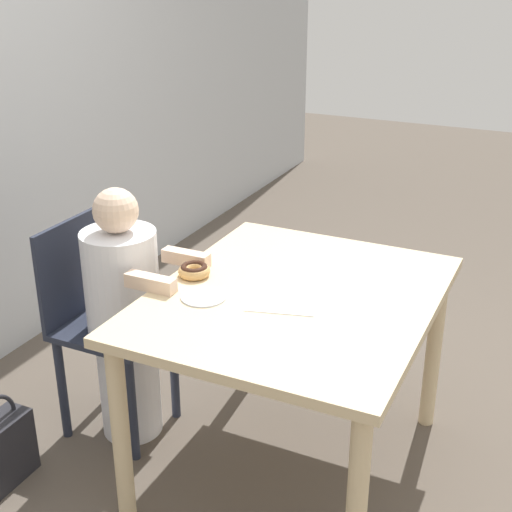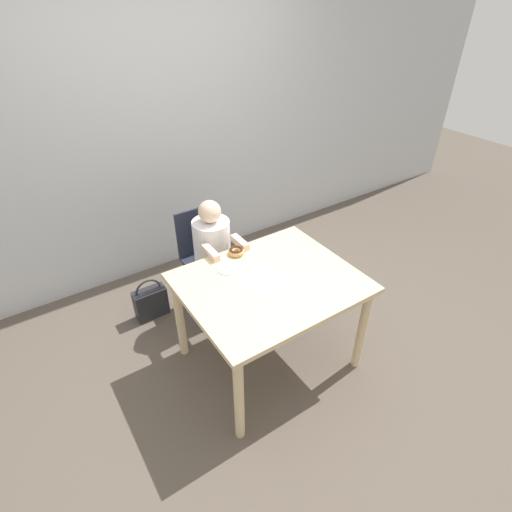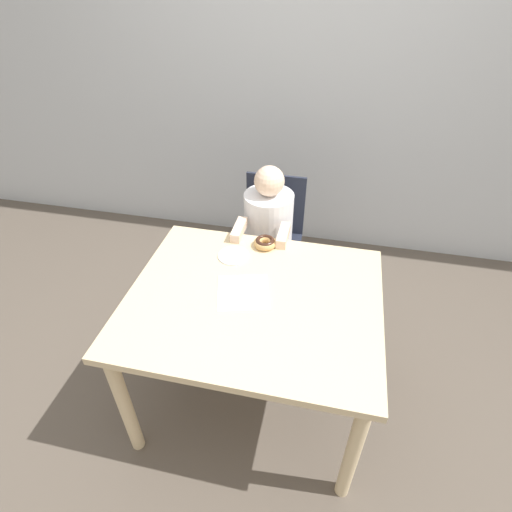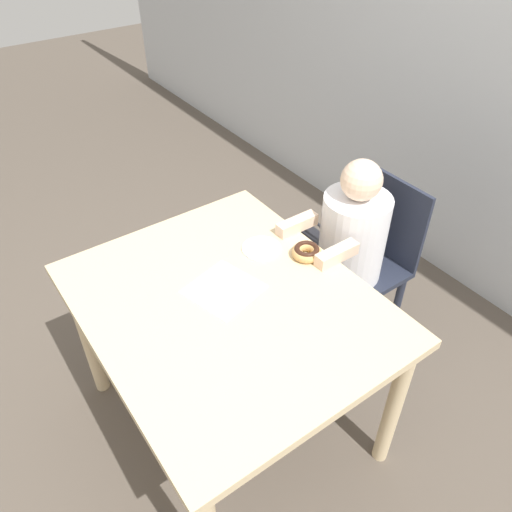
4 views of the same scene
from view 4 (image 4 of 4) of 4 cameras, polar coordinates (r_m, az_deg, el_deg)
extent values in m
plane|color=brown|center=(2.30, -2.64, -18.03)|extent=(12.00, 12.00, 0.00)
cube|color=beige|center=(1.74, -3.33, -5.47)|extent=(1.10, 0.91, 0.03)
cylinder|color=beige|center=(2.24, -18.70, -8.70)|extent=(0.06, 0.06, 0.69)
cylinder|color=beige|center=(2.45, -1.46, -1.05)|extent=(0.06, 0.06, 0.69)
cylinder|color=beige|center=(1.98, 15.47, -16.21)|extent=(0.06, 0.06, 0.69)
cube|color=#232838|center=(2.30, 11.24, -1.58)|extent=(0.36, 0.39, 0.03)
cube|color=#232838|center=(2.29, 15.23, 4.19)|extent=(0.36, 0.02, 0.39)
cylinder|color=#232838|center=(2.45, 5.38, -5.31)|extent=(0.04, 0.04, 0.44)
cylinder|color=#232838|center=(2.31, 10.19, -9.51)|extent=(0.04, 0.04, 0.44)
cylinder|color=#232838|center=(2.62, 10.89, -2.31)|extent=(0.04, 0.04, 0.44)
cylinder|color=#232838|center=(2.49, 15.66, -6.00)|extent=(0.04, 0.04, 0.44)
cylinder|color=white|center=(2.42, 9.76, -5.96)|extent=(0.24, 0.24, 0.47)
cylinder|color=white|center=(2.14, 10.99, 2.11)|extent=(0.28, 0.28, 0.39)
sphere|color=beige|center=(1.99, 11.98, 8.48)|extent=(0.17, 0.17, 0.17)
cube|color=beige|center=(2.04, 4.71, 3.64)|extent=(0.05, 0.18, 0.05)
cube|color=beige|center=(1.90, 9.22, 0.20)|extent=(0.05, 0.18, 0.05)
torus|color=tan|center=(1.90, 5.80, 0.43)|extent=(0.11, 0.11, 0.04)
torus|color=#381E14|center=(1.90, 5.82, 0.77)|extent=(0.10, 0.10, 0.02)
cube|color=white|center=(1.77, -3.70, -3.81)|extent=(0.28, 0.28, 0.00)
cube|color=#232328|center=(2.87, 6.64, 0.05)|extent=(0.26, 0.12, 0.26)
torus|color=#232328|center=(2.79, 6.83, 2.10)|extent=(0.21, 0.02, 0.21)
cylinder|color=silver|center=(1.94, 0.63, 0.88)|extent=(0.15, 0.15, 0.01)
camera|label=1|loc=(3.08, -44.67, 27.24)|focal=50.00mm
camera|label=2|loc=(2.48, -70.56, 25.86)|focal=28.00mm
camera|label=3|loc=(0.98, -76.40, 10.55)|focal=28.00mm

